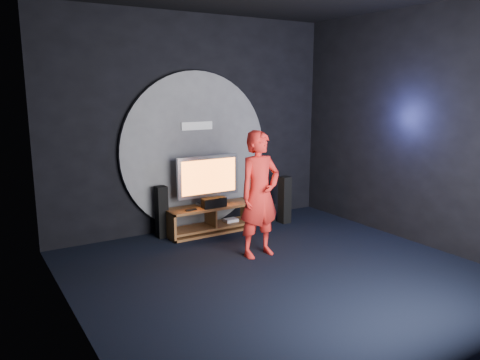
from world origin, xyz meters
name	(u,v)px	position (x,y,z in m)	size (l,w,h in m)	color
floor	(283,275)	(0.00, 0.00, 0.00)	(5.00, 5.00, 0.00)	black
back_wall	(194,124)	(0.00, 2.50, 1.75)	(5.00, 0.04, 3.50)	black
left_wall	(69,153)	(-2.50, 0.00, 1.75)	(0.04, 5.00, 3.50)	black
right_wall	(422,128)	(2.50, 0.00, 1.75)	(0.04, 5.00, 3.50)	black
wall_disc_panel	(196,151)	(0.00, 2.44, 1.30)	(2.60, 0.11, 2.60)	#515156
media_console	(211,221)	(0.06, 2.05, 0.19)	(1.49, 0.45, 0.45)	brown
tv	(208,178)	(0.05, 2.12, 0.89)	(1.08, 0.22, 0.81)	#ACACB3
center_speaker	(214,202)	(0.05, 1.94, 0.53)	(0.40, 0.15, 0.15)	black
remote	(191,210)	(-0.35, 1.93, 0.46)	(0.18, 0.05, 0.02)	black
tower_speaker_left	(162,212)	(-0.73, 2.22, 0.41)	(0.16, 0.18, 0.82)	black
tower_speaker_right	(285,200)	(1.41, 1.86, 0.41)	(0.16, 0.18, 0.82)	black
subwoofer	(264,212)	(1.19, 2.16, 0.16)	(0.29, 0.29, 0.31)	black
player	(260,194)	(0.14, 0.76, 0.88)	(0.64, 0.42, 1.77)	red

